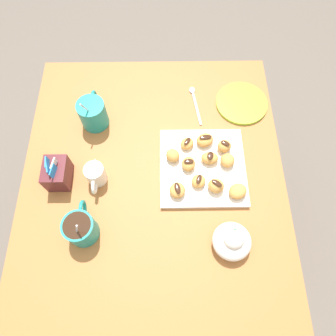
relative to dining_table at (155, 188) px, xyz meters
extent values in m
plane|color=#665B51|center=(0.00, 0.00, -0.59)|extent=(8.00, 8.00, 0.00)
cube|color=#A36633|center=(0.00, 0.00, 0.12)|extent=(0.93, 0.83, 0.04)
cube|color=#A36633|center=(-0.40, -0.36, -0.24)|extent=(0.07, 0.07, 0.69)
cube|color=#A36633|center=(0.40, -0.36, -0.24)|extent=(0.07, 0.07, 0.69)
cube|color=#A36633|center=(-0.40, 0.36, -0.24)|extent=(0.07, 0.07, 0.69)
cube|color=#A36633|center=(0.40, 0.36, -0.24)|extent=(0.07, 0.07, 0.69)
cube|color=white|center=(0.01, -0.16, 0.15)|extent=(0.27, 0.27, 0.02)
cylinder|color=teal|center=(-0.19, 0.20, 0.18)|extent=(0.09, 0.09, 0.09)
torus|color=teal|center=(-0.14, 0.20, 0.19)|extent=(0.06, 0.01, 0.06)
cylinder|color=#331E11|center=(-0.19, 0.20, 0.22)|extent=(0.08, 0.08, 0.01)
cylinder|color=silver|center=(-0.21, 0.20, 0.22)|extent=(0.01, 0.04, 0.12)
cylinder|color=teal|center=(0.19, 0.20, 0.19)|extent=(0.09, 0.09, 0.10)
torus|color=teal|center=(0.25, 0.20, 0.19)|extent=(0.06, 0.01, 0.06)
cylinder|color=#331E11|center=(0.19, 0.20, 0.23)|extent=(0.08, 0.08, 0.01)
cylinder|color=silver|center=(0.17, 0.20, 0.22)|extent=(0.04, 0.03, 0.13)
cylinder|color=white|center=(-0.02, 0.17, 0.17)|extent=(0.06, 0.06, 0.07)
cone|color=white|center=(0.01, 0.17, 0.20)|extent=(0.02, 0.02, 0.02)
torus|color=white|center=(-0.06, 0.17, 0.18)|extent=(0.05, 0.01, 0.05)
cylinder|color=white|center=(-0.02, 0.17, 0.20)|extent=(0.05, 0.05, 0.01)
cube|color=#561E23|center=(-0.02, 0.29, 0.18)|extent=(0.09, 0.07, 0.08)
cube|color=#2D84D1|center=(-0.03, 0.28, 0.23)|extent=(0.04, 0.01, 0.03)
cube|color=#2D84D1|center=(-0.03, 0.30, 0.23)|extent=(0.04, 0.02, 0.03)
cube|color=white|center=(-0.01, 0.28, 0.23)|extent=(0.04, 0.01, 0.03)
cube|color=#2D84D1|center=(-0.01, 0.30, 0.23)|extent=(0.04, 0.01, 0.03)
ellipsoid|color=white|center=(-0.23, -0.22, 0.17)|extent=(0.11, 0.11, 0.06)
sphere|color=silver|center=(-0.23, -0.22, 0.19)|extent=(0.06, 0.06, 0.06)
ellipsoid|color=green|center=(-0.22, -0.22, 0.21)|extent=(0.03, 0.03, 0.01)
cylinder|color=#9EC633|center=(0.26, -0.31, 0.14)|extent=(0.18, 0.18, 0.01)
cube|color=silver|center=(0.25, -0.15, 0.14)|extent=(0.15, 0.03, 0.00)
ellipsoid|color=silver|center=(0.32, -0.14, 0.14)|extent=(0.03, 0.02, 0.01)
ellipsoid|color=#D19347|center=(0.09, -0.11, 0.17)|extent=(0.06, 0.06, 0.03)
ellipsoid|color=#381E11|center=(0.09, -0.11, 0.18)|extent=(0.03, 0.03, 0.00)
ellipsoid|color=#D19347|center=(0.07, -0.23, 0.17)|extent=(0.06, 0.06, 0.04)
ellipsoid|color=#381E11|center=(0.07, -0.23, 0.19)|extent=(0.03, 0.03, 0.00)
ellipsoid|color=#D19347|center=(-0.05, -0.14, 0.17)|extent=(0.06, 0.06, 0.03)
ellipsoid|color=#381E11|center=(-0.05, -0.14, 0.18)|extent=(0.03, 0.02, 0.00)
ellipsoid|color=#D19347|center=(-0.06, -0.19, 0.17)|extent=(0.06, 0.06, 0.04)
ellipsoid|color=#381E11|center=(-0.06, -0.19, 0.19)|extent=(0.03, 0.04, 0.00)
ellipsoid|color=#D19347|center=(0.03, -0.18, 0.17)|extent=(0.04, 0.06, 0.03)
ellipsoid|color=#381E11|center=(0.03, -0.18, 0.19)|extent=(0.03, 0.03, 0.00)
ellipsoid|color=#D19347|center=(0.02, -0.23, 0.17)|extent=(0.06, 0.05, 0.03)
ellipsoid|color=#D19347|center=(0.01, -0.11, 0.17)|extent=(0.05, 0.05, 0.03)
ellipsoid|color=#381E11|center=(0.01, -0.11, 0.19)|extent=(0.02, 0.03, 0.00)
ellipsoid|color=#D19347|center=(-0.07, -0.07, 0.17)|extent=(0.05, 0.05, 0.03)
ellipsoid|color=#381E11|center=(-0.07, -0.07, 0.19)|extent=(0.04, 0.02, 0.00)
ellipsoid|color=#D19347|center=(0.10, -0.17, 0.17)|extent=(0.07, 0.07, 0.03)
ellipsoid|color=#381E11|center=(0.10, -0.17, 0.19)|extent=(0.02, 0.04, 0.00)
ellipsoid|color=#D19347|center=(0.04, -0.06, 0.17)|extent=(0.06, 0.06, 0.04)
ellipsoid|color=#D19347|center=(-0.08, -0.25, 0.17)|extent=(0.07, 0.07, 0.03)
camera|label=1|loc=(-0.39, -0.04, 1.02)|focal=32.43mm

